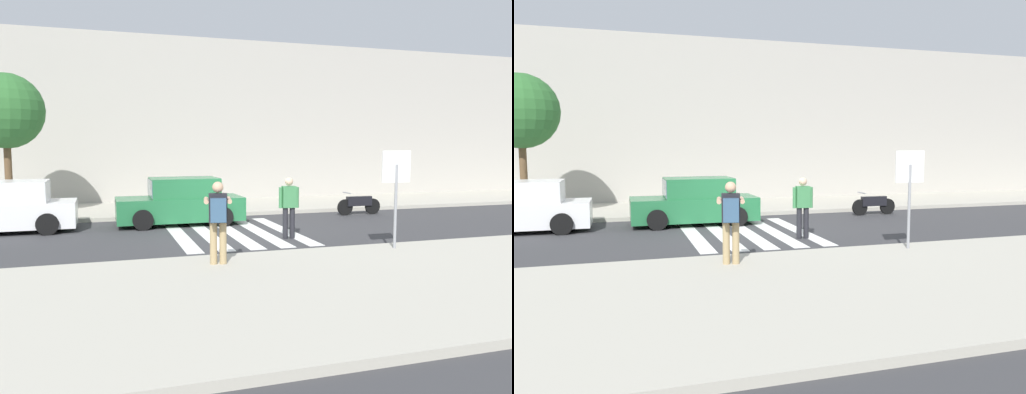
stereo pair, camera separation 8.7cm
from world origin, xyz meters
The scene contains 16 objects.
ground_plane centered at (0.00, 0.00, 0.00)m, with size 120.00×120.00×0.00m, color #38383A.
sidewalk_near centered at (0.00, -6.20, 0.07)m, with size 60.00×6.00×0.14m, color #B2AD9E.
sidewalk_far centered at (0.00, 6.00, 0.07)m, with size 60.00×4.80×0.14m, color #B2AD9E.
building_facade_far centered at (0.00, 10.40, 3.71)m, with size 56.00×4.00×7.43m, color #ADA89E.
crosswalk_stripe_0 centered at (-1.60, 0.20, 0.00)m, with size 0.44×5.20×0.01m, color silver.
crosswalk_stripe_1 centered at (-0.80, 0.20, 0.00)m, with size 0.44×5.20×0.01m, color silver.
crosswalk_stripe_2 centered at (0.00, 0.20, 0.00)m, with size 0.44×5.20×0.01m, color silver.
crosswalk_stripe_3 centered at (0.80, 0.20, 0.00)m, with size 0.44×5.20×0.01m, color silver.
crosswalk_stripe_4 centered at (1.60, 0.20, 0.00)m, with size 0.44×5.20×0.01m, color silver.
stop_sign centered at (2.98, -3.78, 1.84)m, with size 0.76×0.08×2.35m.
photographer_with_backpack centered at (-1.45, -4.13, 1.17)m, with size 0.68×0.91×1.72m.
pedestrian_crossing centered at (1.26, -1.17, 0.97)m, with size 0.58×0.27×1.72m.
parked_car_white centered at (-6.51, 2.30, 0.73)m, with size 4.10×1.92×1.55m.
parked_car_green centered at (-1.23, 2.30, 0.73)m, with size 4.10×1.92×1.55m.
motorcycle centered at (5.55, 2.60, 0.41)m, with size 1.76×0.60×0.87m.
street_tree_west centered at (-6.71, 4.39, 3.74)m, with size 2.51×2.51×4.87m.
Camera 2 is at (-3.65, -14.14, 2.60)m, focal length 35.00 mm.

